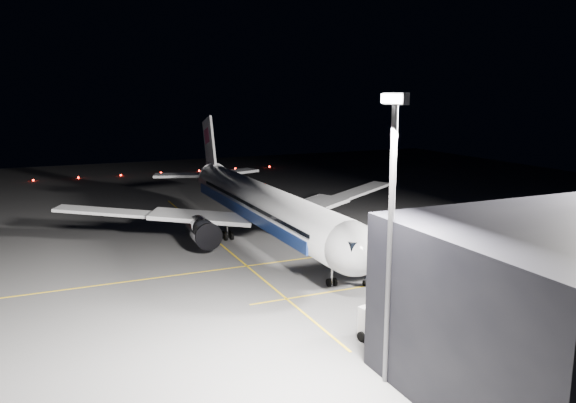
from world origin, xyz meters
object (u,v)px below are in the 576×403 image
Objects in this scene: safety_cone_c at (333,233)px; baggage_tug at (349,228)px; jet_bridge at (474,232)px; service_truck at (389,330)px; safety_cone_b at (304,245)px; airliner at (260,204)px; floodlight_mast_south at (391,216)px; safety_cone_a at (272,226)px.

baggage_tug is at bearing 104.13° from safety_cone_c.
safety_cone_c is at bearing -159.95° from jet_bridge.
safety_cone_c is (-34.12, 13.21, -1.23)m from service_truck.
jet_bridge is at bearing 9.00° from baggage_tug.
jet_bridge reaches higher than baggage_tug.
safety_cone_c is (-20.64, -7.53, -4.26)m from jet_bridge.
service_truck reaches higher than safety_cone_b.
airliner is at bearing -146.65° from safety_cone_b.
baggage_tug is at bearing -168.06° from jet_bridge.
airliner is 26.86× the size of baggage_tug.
service_truck is at bearing -4.20° from airliner.
airliner is 2.97× the size of floodlight_mast_south.
floodlight_mast_south is 43.72m from safety_cone_c.
safety_cone_a reaches higher than safety_cone_c.
jet_bridge is 22.47m from safety_cone_b.
safety_cone_c is at bearing 76.94° from airliner.
safety_cone_a is at bearing 142.28° from airliner.
jet_bridge is 24.92m from service_truck.
floodlight_mast_south is at bearing -15.97° from safety_cone_b.
floodlight_mast_south is 30.46× the size of safety_cone_a.
jet_bridge is at bearing 20.05° from safety_cone_c.
airliner is 14.34m from baggage_tug.
airliner reaches higher than service_truck.
baggage_tug is at bearing 82.91° from airliner.
baggage_tug is 3.37× the size of safety_cone_a.
baggage_tug is at bearing 54.28° from safety_cone_a.
safety_cone_c is (-3.64, 6.52, 0.04)m from safety_cone_b.
service_truck is at bearing -12.37° from safety_cone_b.
service_truck is (36.56, -2.69, -3.61)m from airliner.
baggage_tug is 3.51× the size of safety_cone_c.
jet_bridge is at bearing 38.04° from airliner.
service_truck is 38.47m from baggage_tug.
airliner reaches higher than jet_bridge.
safety_cone_c is (0.76, -3.01, -0.41)m from baggage_tug.
airliner reaches higher than safety_cone_b.
floodlight_mast_south is at bearing -29.33° from baggage_tug.
airliner is at bearing -103.06° from safety_cone_c.
floodlight_mast_south is at bearing -12.22° from safety_cone_a.
floodlight_mast_south is at bearing -8.33° from airliner.
floodlight_mast_south reaches higher than airliner.
floodlight_mast_south is (18.00, -24.07, 7.79)m from jet_bridge.
safety_cone_c is at bearing 156.83° from floodlight_mast_south.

